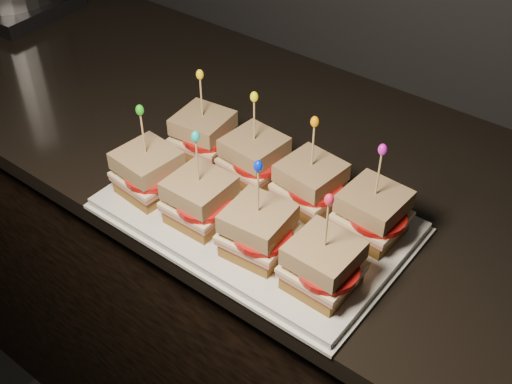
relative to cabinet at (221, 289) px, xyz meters
The scene contains 61 objects.
cabinet is the anchor object (origin of this frame).
granite_slab 0.46m from the cabinet, ahead, with size 2.52×0.63×0.03m, color black.
platter 0.57m from the cabinet, 35.83° to the right, with size 0.44×0.27×0.02m, color silver.
platter_rim 0.56m from the cabinet, 35.83° to the right, with size 0.46×0.29×0.01m, color silver.
sandwich_0_bread_bot 0.52m from the cabinet, 53.62° to the right, with size 0.08×0.08×0.02m, color #573A17.
sandwich_0_ham 0.54m from the cabinet, 53.62° to the right, with size 0.09×0.09×0.01m, color #C66458.
sandwich_0_cheese 0.54m from the cabinet, 53.62° to the right, with size 0.09×0.09×0.01m, color #FFE5A6.
sandwich_0_tomato 0.55m from the cabinet, 51.25° to the right, with size 0.08×0.08×0.01m, color #B41210.
sandwich_0_bread_top 0.57m from the cabinet, 53.62° to the right, with size 0.08×0.08×0.03m, color brown.
sandwich_0_pick 0.61m from the cabinet, 53.62° to the right, with size 0.00×0.00×0.09m, color tan.
sandwich_0_frill 0.66m from the cabinet, 53.62° to the right, with size 0.01×0.01×0.02m, color yellow.
sandwich_1_bread_bot 0.55m from the cabinet, 30.35° to the right, with size 0.08×0.08×0.02m, color #573A17.
sandwich_1_ham 0.56m from the cabinet, 30.35° to the right, with size 0.09×0.09×0.01m, color #C66458.
sandwich_1_cheese 0.57m from the cabinet, 30.35° to the right, with size 0.09×0.09×0.01m, color #FFE5A6.
sandwich_1_tomato 0.58m from the cabinet, 30.13° to the right, with size 0.08×0.08×0.01m, color #B41210.
sandwich_1_bread_top 0.59m from the cabinet, 30.35° to the right, with size 0.08×0.08×0.03m, color brown.
sandwich_1_pick 0.63m from the cabinet, 30.35° to the right, with size 0.00×0.00×0.09m, color tan.
sandwich_1_frill 0.68m from the cabinet, 30.35° to the right, with size 0.01×0.01×0.02m, color #F6EF0F.
sandwich_2_bread_bot 0.59m from the cabinet, 20.47° to the right, with size 0.08×0.08×0.02m, color #573A17.
sandwich_2_ham 0.61m from the cabinet, 20.47° to the right, with size 0.09×0.09×0.01m, color #C66458.
sandwich_2_cheese 0.61m from the cabinet, 20.47° to the right, with size 0.09×0.09×0.01m, color #FFE5A6.
sandwich_2_tomato 0.63m from the cabinet, 20.72° to the right, with size 0.08×0.08×0.01m, color #B41210.
sandwich_2_bread_top 0.63m from the cabinet, 20.47° to the right, with size 0.08×0.08×0.03m, color brown.
sandwich_2_pick 0.67m from the cabinet, 20.47° to the right, with size 0.00×0.00×0.09m, color tan.
sandwich_2_frill 0.71m from the cabinet, 20.47° to the right, with size 0.01×0.01×0.02m, color #FA9404.
sandwich_3_bread_bot 0.65m from the cabinet, 15.32° to the right, with size 0.08×0.08×0.02m, color #573A17.
sandwich_3_ham 0.66m from the cabinet, 15.32° to the right, with size 0.09×0.09×0.01m, color #C66458.
sandwich_3_cheese 0.67m from the cabinet, 15.32° to the right, with size 0.09×0.09×0.01m, color #FFE5A6.
sandwich_3_tomato 0.68m from the cabinet, 15.67° to the right, with size 0.08×0.08×0.01m, color #B41210.
sandwich_3_bread_top 0.69m from the cabinet, 15.32° to the right, with size 0.08×0.08×0.03m, color brown.
sandwich_3_pick 0.73m from the cabinet, 15.32° to the right, with size 0.00×0.00×0.09m, color tan.
sandwich_3_frill 0.76m from the cabinet, 15.32° to the right, with size 0.01×0.01×0.02m, color #D316C7.
sandwich_4_bread_bot 0.56m from the cabinet, 71.23° to the right, with size 0.08×0.08×0.02m, color #573A17.
sandwich_4_ham 0.58m from the cabinet, 71.23° to the right, with size 0.09×0.09×0.01m, color #C66458.
sandwich_4_cheese 0.58m from the cabinet, 71.23° to the right, with size 0.09×0.09×0.01m, color #FFE5A6.
sandwich_4_tomato 0.59m from the cabinet, 69.14° to the right, with size 0.08×0.08×0.01m, color #B41210.
sandwich_4_bread_top 0.61m from the cabinet, 71.23° to the right, with size 0.08×0.08×0.03m, color brown.
sandwich_4_pick 0.65m from the cabinet, 71.23° to the right, with size 0.00×0.00×0.09m, color tan.
sandwich_4_frill 0.69m from the cabinet, 71.23° to the right, with size 0.01×0.01×0.02m, color green.
sandwich_5_bread_bot 0.59m from the cabinet, 51.76° to the right, with size 0.08×0.08×0.02m, color #573A17.
sandwich_5_ham 0.60m from the cabinet, 51.76° to the right, with size 0.09×0.09×0.01m, color #C66458.
sandwich_5_cheese 0.61m from the cabinet, 51.76° to the right, with size 0.09×0.09×0.01m, color #FFE5A6.
sandwich_5_tomato 0.62m from the cabinet, 50.72° to the right, with size 0.08×0.08×0.01m, color #B41210.
sandwich_5_bread_top 0.63m from the cabinet, 51.76° to the right, with size 0.08×0.08×0.03m, color brown.
sandwich_5_pick 0.67m from the cabinet, 51.76° to the right, with size 0.00×0.00×0.09m, color tan.
sandwich_5_frill 0.71m from the cabinet, 51.76° to the right, with size 0.01×0.01×0.02m, color #13B8AE.
sandwich_6_bread_bot 0.63m from the cabinet, 38.97° to the right, with size 0.08×0.08×0.02m, color #573A17.
sandwich_6_ham 0.64m from the cabinet, 38.97° to the right, with size 0.09×0.09×0.01m, color #C66458.
sandwich_6_cheese 0.65m from the cabinet, 38.97° to the right, with size 0.09×0.09×0.01m, color #FFE5A6.
sandwich_6_tomato 0.66m from the cabinet, 38.55° to the right, with size 0.08×0.08×0.01m, color #B41210.
sandwich_6_bread_top 0.67m from the cabinet, 38.97° to the right, with size 0.08×0.08×0.03m, color brown.
sandwich_6_pick 0.70m from the cabinet, 38.97° to the right, with size 0.00×0.00×0.09m, color tan.
sandwich_6_frill 0.74m from the cabinet, 38.97° to the right, with size 0.01×0.01×0.02m, color #0323DF.
sandwich_7_bread_bot 0.68m from the cabinet, 30.70° to the right, with size 0.08×0.08×0.02m, color #573A17.
sandwich_7_ham 0.70m from the cabinet, 30.70° to the right, with size 0.09×0.09×0.01m, color #C66458.
sandwich_7_cheese 0.70m from the cabinet, 30.70° to the right, with size 0.09×0.09×0.01m, color #FFE5A6.
sandwich_7_tomato 0.72m from the cabinet, 30.58° to the right, with size 0.08×0.08×0.01m, color #B41210.
sandwich_7_bread_top 0.72m from the cabinet, 30.70° to the right, with size 0.08×0.08×0.03m, color brown.
sandwich_7_pick 0.75m from the cabinet, 30.70° to the right, with size 0.00×0.00×0.09m, color tan.
sandwich_7_frill 0.79m from the cabinet, 30.70° to the right, with size 0.01×0.01×0.02m, color red.
appliance_base 0.85m from the cabinet, behind, with size 0.28×0.23×0.03m, color #262628.
Camera 1 is at (1.14, 0.95, 1.57)m, focal length 45.00 mm.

